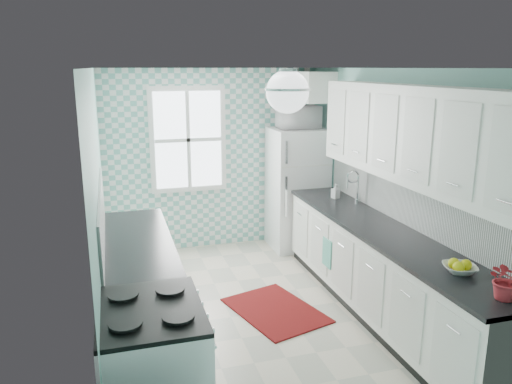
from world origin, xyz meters
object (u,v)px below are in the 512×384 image
object	(u,v)px
fruit_bowl	(460,269)
potted_plant	(508,279)
stove	(154,377)
ceiling_light	(288,91)
fridge	(297,189)
sink	(342,205)
microwave	(298,117)

from	to	relation	value
fruit_bowl	potted_plant	size ratio (longest dim) A/B	0.87
stove	potted_plant	bearing A→B (deg)	-9.29
stove	potted_plant	size ratio (longest dim) A/B	3.46
ceiling_light	stove	distance (m)	2.30
fridge	fruit_bowl	size ratio (longest dim) A/B	6.69
stove	fruit_bowl	size ratio (longest dim) A/B	4.00
fridge	stove	xyz separation A→B (m)	(-2.31, -3.41, -0.32)
ceiling_light	sink	size ratio (longest dim) A/B	0.64
potted_plant	microwave	world-z (taller)	microwave
potted_plant	microwave	distance (m)	3.88
fridge	microwave	bearing A→B (deg)	56.94
stove	fruit_bowl	distance (m)	2.44
sink	fruit_bowl	xyz separation A→B (m)	(-0.00, -2.08, 0.04)
microwave	potted_plant	bearing A→B (deg)	92.98
sink	microwave	size ratio (longest dim) A/B	0.99
ceiling_light	stove	bearing A→B (deg)	-146.08
fridge	microwave	size ratio (longest dim) A/B	3.06
sink	stove	bearing A→B (deg)	-134.23
fridge	fruit_bowl	bearing A→B (deg)	-85.37
fridge	fruit_bowl	distance (m)	3.33
ceiling_light	potted_plant	size ratio (longest dim) A/B	1.20
fridge	microwave	distance (m)	1.00
ceiling_light	stove	xyz separation A→B (m)	(-1.20, -0.81, -1.79)
ceiling_light	microwave	xyz separation A→B (m)	(1.11, 2.61, -0.48)
sink	fridge	bearing A→B (deg)	97.93
stove	sink	size ratio (longest dim) A/B	1.84
sink	fruit_bowl	bearing A→B (deg)	-86.50
stove	potted_plant	world-z (taller)	potted_plant
ceiling_light	fridge	xyz separation A→B (m)	(1.11, 2.61, -1.48)
fridge	stove	size ratio (longest dim) A/B	1.67
sink	microwave	distance (m)	1.55
microwave	ceiling_light	bearing A→B (deg)	68.58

